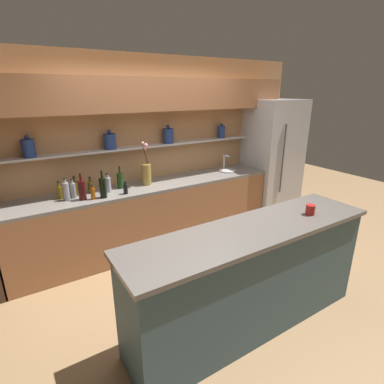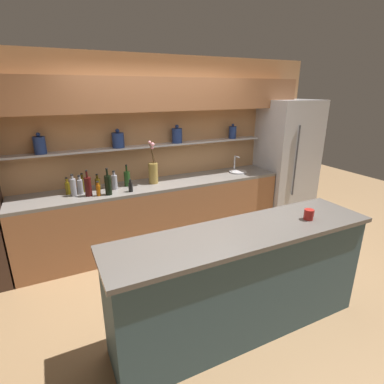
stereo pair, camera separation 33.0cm
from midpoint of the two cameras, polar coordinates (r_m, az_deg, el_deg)
The scene contains 19 objects.
ground_plane at distance 3.60m, azimuth 5.42°, elevation -17.80°, with size 12.00×12.00×0.00m, color olive.
back_wall_unit at distance 4.30m, azimuth -4.76°, elevation 10.87°, with size 5.20×0.44×2.60m.
back_counter_unit at distance 4.29m, azimuth -4.35°, elevation -4.28°, with size 3.68×0.62×0.92m.
island_counter at distance 2.87m, azimuth 12.89°, elevation -16.38°, with size 2.43×0.61×1.02m.
refrigerator at distance 5.33m, azimuth 19.23°, elevation 5.42°, with size 0.86×0.73×2.00m.
flower_vase at distance 4.11m, azimuth -5.14°, elevation 3.84°, with size 0.13×0.15×0.59m.
sink_fixture at distance 4.77m, azimuth 10.65°, elevation 4.01°, with size 0.27×0.27×0.25m.
bottle_oil_0 at distance 3.98m, azimuth -15.29°, elevation 1.50°, with size 0.06×0.06×0.21m.
bottle_sauce_1 at distance 3.82m, azimuth -9.23°, elevation 0.98°, with size 0.05×0.05×0.16m.
bottle_wine_2 at distance 4.05m, azimuth -10.00°, elevation 2.55°, with size 0.08×0.08×0.29m.
bottle_spirit_3 at distance 3.83m, azimuth -19.43°, elevation 0.88°, with size 0.07×0.07×0.27m.
bottle_oil_4 at distance 3.95m, azimuth -17.88°, elevation 1.36°, with size 0.06×0.06×0.24m.
bottle_wine_5 at distance 3.75m, azimuth -13.30°, elevation 1.31°, with size 0.08×0.08×0.34m.
bottle_spirit_6 at distance 3.88m, azimuth -18.29°, elevation 1.02°, with size 0.07×0.07×0.24m.
bottle_wine_7 at distance 3.77m, azimuth -16.87°, elevation 0.99°, with size 0.08×0.08×0.32m.
bottle_oil_8 at distance 3.92m, azimuth -20.44°, elevation 0.74°, with size 0.06×0.06×0.22m.
bottle_sauce_9 at distance 3.75m, azimuth -15.07°, elevation 0.38°, with size 0.05×0.05×0.18m.
bottle_spirit_10 at distance 3.95m, azimuth -12.26°, elevation 1.88°, with size 0.07×0.07×0.25m.
coffee_mug at distance 3.00m, azimuth 24.35°, elevation -3.98°, with size 0.11×0.09×0.10m.
Camera 2 is at (-1.41, -2.52, 2.15)m, focal length 28.00 mm.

